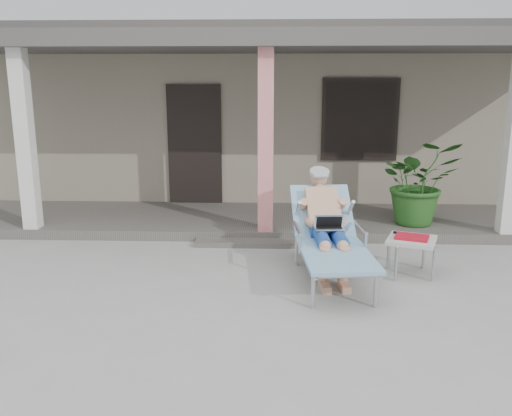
{
  "coord_description": "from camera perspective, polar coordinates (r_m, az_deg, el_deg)",
  "views": [
    {
      "loc": [
        0.16,
        -5.6,
        2.31
      ],
      "look_at": [
        -0.08,
        0.6,
        0.85
      ],
      "focal_mm": 38.0,
      "sensor_mm": 36.0,
      "label": 1
    }
  ],
  "objects": [
    {
      "name": "porch_overhang",
      "position": [
        8.56,
        1.18,
        16.46
      ],
      "size": [
        10.0,
        2.3,
        2.85
      ],
      "color": "silver",
      "rests_on": "porch_deck"
    },
    {
      "name": "side_table",
      "position": [
        6.81,
        16.05,
        -3.45
      ],
      "size": [
        0.71,
        0.71,
        0.49
      ],
      "rotation": [
        0.0,
        0.0,
        -0.36
      ],
      "color": "beige",
      "rests_on": "ground"
    },
    {
      "name": "house",
      "position": [
        12.11,
        1.48,
        10.21
      ],
      "size": [
        10.4,
        5.4,
        3.3
      ],
      "color": "gray",
      "rests_on": "ground"
    },
    {
      "name": "potted_palm",
      "position": [
        8.64,
        16.74,
        2.62
      ],
      "size": [
        1.23,
        1.09,
        1.3
      ],
      "primitive_type": "imported",
      "rotation": [
        0.0,
        0.0,
        0.06
      ],
      "color": "#26591E",
      "rests_on": "porch_deck"
    },
    {
      "name": "lounger",
      "position": [
        6.48,
        7.66,
        -0.28
      ],
      "size": [
        0.93,
        2.06,
        1.31
      ],
      "rotation": [
        0.0,
        0.0,
        0.09
      ],
      "color": "#B7B7BC",
      "rests_on": "ground"
    },
    {
      "name": "ground",
      "position": [
        6.06,
        0.53,
        -9.17
      ],
      "size": [
        60.0,
        60.0,
        0.0
      ],
      "primitive_type": "plane",
      "color": "#9E9E99",
      "rests_on": "ground"
    },
    {
      "name": "porch_step",
      "position": [
        7.79,
        0.94,
        -3.72
      ],
      "size": [
        2.0,
        0.3,
        0.07
      ],
      "primitive_type": "cube",
      "color": "#605B56",
      "rests_on": "ground"
    },
    {
      "name": "porch_deck",
      "position": [
        8.88,
        1.11,
        -1.32
      ],
      "size": [
        10.0,
        2.0,
        0.15
      ],
      "primitive_type": "cube",
      "color": "#605B56",
      "rests_on": "ground"
    }
  ]
}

